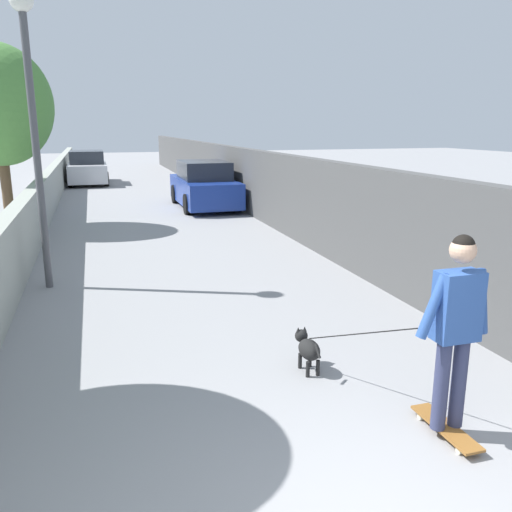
% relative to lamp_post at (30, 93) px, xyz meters
% --- Properties ---
extents(ground_plane, '(80.00, 80.00, 0.00)m').
position_rel_lamp_post_xyz_m(ground_plane, '(6.83, -2.49, -3.19)').
color(ground_plane, gray).
extents(wall_left, '(48.00, 0.30, 1.26)m').
position_rel_lamp_post_xyz_m(wall_left, '(4.83, 0.55, -2.56)').
color(wall_left, '#999E93').
rests_on(wall_left, ground).
extents(fence_right, '(48.00, 0.30, 1.99)m').
position_rel_lamp_post_xyz_m(fence_right, '(4.83, -5.53, -2.19)').
color(fence_right, '#4C4C4C').
rests_on(fence_right, ground).
extents(lamp_post, '(0.36, 0.36, 4.72)m').
position_rel_lamp_post_xyz_m(lamp_post, '(0.00, 0.00, 0.00)').
color(lamp_post, '#4C4C51').
rests_on(lamp_post, ground).
extents(skateboard, '(0.80, 0.20, 0.08)m').
position_rel_lamp_post_xyz_m(skateboard, '(-5.78, -3.71, -3.12)').
color(skateboard, brown).
rests_on(skateboard, ground).
extents(person_skateboarder, '(0.22, 0.71, 1.75)m').
position_rel_lamp_post_xyz_m(person_skateboarder, '(-5.78, -3.71, -2.08)').
color(person_skateboarder, '#333859').
rests_on(person_skateboarder, skateboard).
extents(dog, '(1.83, 0.81, 1.06)m').
position_rel_lamp_post_xyz_m(dog, '(-4.24, -3.02, -2.91)').
color(dog, black).
rests_on(dog, ground).
extents(car_near, '(4.16, 1.80, 1.54)m').
position_rel_lamp_post_xyz_m(car_near, '(8.11, -4.38, -2.47)').
color(car_near, navy).
rests_on(car_near, ground).
extents(car_far, '(4.12, 1.80, 1.54)m').
position_rel_lamp_post_xyz_m(car_far, '(16.96, -0.60, -2.47)').
color(car_far, silver).
rests_on(car_far, ground).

